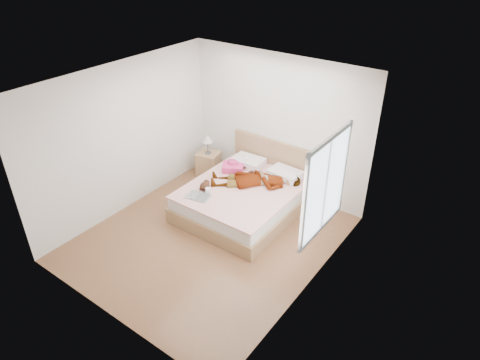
{
  "coord_description": "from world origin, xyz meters",
  "views": [
    {
      "loc": [
        3.66,
        -4.17,
        4.4
      ],
      "look_at": [
        0.0,
        0.85,
        0.7
      ],
      "focal_mm": 32.0,
      "sensor_mm": 36.0,
      "label": 1
    }
  ],
  "objects_px": {
    "phone": "(246,157)",
    "nightstand": "(209,162)",
    "magazine": "(198,196)",
    "coffee_mug": "(208,191)",
    "towel": "(233,166)",
    "woman": "(256,177)",
    "bed": "(246,196)",
    "plush_toy": "(205,186)"
  },
  "relations": [
    {
      "from": "coffee_mug",
      "to": "nightstand",
      "type": "height_order",
      "value": "nightstand"
    },
    {
      "from": "coffee_mug",
      "to": "nightstand",
      "type": "distance_m",
      "value": 1.52
    },
    {
      "from": "towel",
      "to": "magazine",
      "type": "distance_m",
      "value": 1.08
    },
    {
      "from": "bed",
      "to": "plush_toy",
      "type": "xyz_separation_m",
      "value": [
        -0.49,
        -0.53,
        0.31
      ]
    },
    {
      "from": "woman",
      "to": "magazine",
      "type": "xyz_separation_m",
      "value": [
        -0.53,
        -0.95,
        -0.1
      ]
    },
    {
      "from": "woman",
      "to": "magazine",
      "type": "distance_m",
      "value": 1.09
    },
    {
      "from": "magazine",
      "to": "coffee_mug",
      "type": "xyz_separation_m",
      "value": [
        0.07,
        0.18,
        0.04
      ]
    },
    {
      "from": "plush_toy",
      "to": "nightstand",
      "type": "distance_m",
      "value": 1.39
    },
    {
      "from": "coffee_mug",
      "to": "woman",
      "type": "bearing_deg",
      "value": 59.07
    },
    {
      "from": "magazine",
      "to": "coffee_mug",
      "type": "relative_size",
      "value": 3.33
    },
    {
      "from": "coffee_mug",
      "to": "towel",
      "type": "bearing_deg",
      "value": 99.24
    },
    {
      "from": "woman",
      "to": "plush_toy",
      "type": "distance_m",
      "value": 0.91
    },
    {
      "from": "phone",
      "to": "coffee_mug",
      "type": "bearing_deg",
      "value": -122.39
    },
    {
      "from": "coffee_mug",
      "to": "phone",
      "type": "bearing_deg",
      "value": 92.02
    },
    {
      "from": "plush_toy",
      "to": "nightstand",
      "type": "height_order",
      "value": "nightstand"
    },
    {
      "from": "woman",
      "to": "towel",
      "type": "bearing_deg",
      "value": -136.02
    },
    {
      "from": "nightstand",
      "to": "coffee_mug",
      "type": "bearing_deg",
      "value": -50.24
    },
    {
      "from": "phone",
      "to": "plush_toy",
      "type": "xyz_separation_m",
      "value": [
        -0.09,
        -1.09,
        -0.11
      ]
    },
    {
      "from": "woman",
      "to": "phone",
      "type": "distance_m",
      "value": 0.64
    },
    {
      "from": "woman",
      "to": "towel",
      "type": "distance_m",
      "value": 0.62
    },
    {
      "from": "phone",
      "to": "towel",
      "type": "xyz_separation_m",
      "value": [
        -0.1,
        -0.28,
        -0.1
      ]
    },
    {
      "from": "nightstand",
      "to": "towel",
      "type": "bearing_deg",
      "value": -17.67
    },
    {
      "from": "woman",
      "to": "towel",
      "type": "xyz_separation_m",
      "value": [
        -0.6,
        0.12,
        -0.03
      ]
    },
    {
      "from": "plush_toy",
      "to": "phone",
      "type": "bearing_deg",
      "value": 85.43
    },
    {
      "from": "towel",
      "to": "nightstand",
      "type": "bearing_deg",
      "value": 162.33
    },
    {
      "from": "woman",
      "to": "towel",
      "type": "relative_size",
      "value": 3.33
    },
    {
      "from": "phone",
      "to": "coffee_mug",
      "type": "xyz_separation_m",
      "value": [
        0.04,
        -1.17,
        -0.13
      ]
    },
    {
      "from": "phone",
      "to": "plush_toy",
      "type": "height_order",
      "value": "phone"
    },
    {
      "from": "towel",
      "to": "plush_toy",
      "type": "bearing_deg",
      "value": -88.86
    },
    {
      "from": "magazine",
      "to": "nightstand",
      "type": "distance_m",
      "value": 1.61
    },
    {
      "from": "coffee_mug",
      "to": "nightstand",
      "type": "bearing_deg",
      "value": 129.76
    },
    {
      "from": "phone",
      "to": "nightstand",
      "type": "distance_m",
      "value": 1.0
    },
    {
      "from": "woman",
      "to": "magazine",
      "type": "height_order",
      "value": "woman"
    },
    {
      "from": "magazine",
      "to": "nightstand",
      "type": "height_order",
      "value": "nightstand"
    },
    {
      "from": "phone",
      "to": "magazine",
      "type": "height_order",
      "value": "phone"
    },
    {
      "from": "bed",
      "to": "coffee_mug",
      "type": "distance_m",
      "value": 0.76
    },
    {
      "from": "woman",
      "to": "nightstand",
      "type": "distance_m",
      "value": 1.5
    },
    {
      "from": "magazine",
      "to": "phone",
      "type": "bearing_deg",
      "value": 88.79
    },
    {
      "from": "bed",
      "to": "phone",
      "type": "bearing_deg",
      "value": 125.61
    },
    {
      "from": "phone",
      "to": "towel",
      "type": "bearing_deg",
      "value": -144.98
    },
    {
      "from": "woman",
      "to": "coffee_mug",
      "type": "xyz_separation_m",
      "value": [
        -0.46,
        -0.77,
        -0.06
      ]
    },
    {
      "from": "bed",
      "to": "nightstand",
      "type": "bearing_deg",
      "value": 157.54
    }
  ]
}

